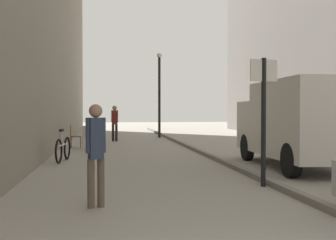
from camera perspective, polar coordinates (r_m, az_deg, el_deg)
name	(u,v)px	position (r m, az deg, el deg)	size (l,w,h in m)	color
ground_plane	(159,156)	(14.26, -1.19, -4.89)	(80.00, 80.00, 0.00)	gray
kerb_strip	(205,154)	(14.54, 5.03, -4.54)	(0.16, 40.00, 0.12)	slate
pedestrian_main_foreground	(96,148)	(6.80, -9.71, -3.73)	(0.31, 0.24, 1.64)	brown
pedestrian_mid_block	(115,121)	(21.21, -7.20, -0.08)	(0.34, 0.27, 1.78)	black
delivery_van	(298,121)	(11.89, 17.07, -0.19)	(2.11, 5.04, 2.31)	silver
street_sign_post	(264,110)	(8.76, 12.75, 1.29)	(0.60, 0.12, 2.60)	black
lamp_post	(159,89)	(23.79, -1.17, 4.17)	(0.28, 0.28, 4.76)	black
bicycle_leaning	(63,149)	(13.10, -13.96, -3.81)	(0.30, 1.76, 0.98)	black
cafe_chair_near_window	(74,135)	(17.71, -12.61, -1.94)	(0.46, 0.46, 0.94)	brown
cafe_chair_by_doorway	(88,136)	(16.84, -10.79, -2.10)	(0.45, 0.45, 0.94)	#B7B2A8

